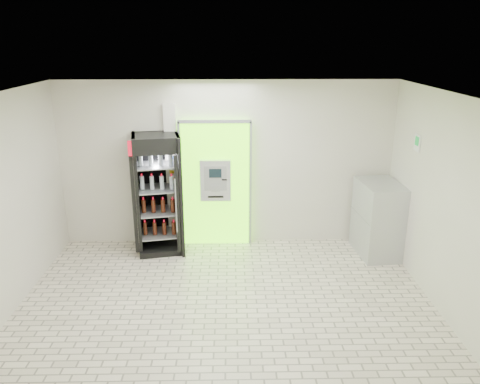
{
  "coord_description": "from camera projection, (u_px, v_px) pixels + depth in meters",
  "views": [
    {
      "loc": [
        0.08,
        -5.69,
        3.68
      ],
      "look_at": [
        0.22,
        1.2,
        1.4
      ],
      "focal_mm": 35.0,
      "sensor_mm": 36.0,
      "label": 1
    }
  ],
  "objects": [
    {
      "name": "ground",
      "position": [
        226.0,
        313.0,
        6.56
      ],
      "size": [
        6.0,
        6.0,
        0.0
      ],
      "primitive_type": "plane",
      "color": "beige",
      "rests_on": "ground"
    },
    {
      "name": "beverage_cooler",
      "position": [
        159.0,
        196.0,
        8.25
      ],
      "size": [
        0.92,
        0.87,
        2.12
      ],
      "rotation": [
        0.0,
        0.0,
        0.2
      ],
      "color": "black",
      "rests_on": "ground"
    },
    {
      "name": "pillar",
      "position": [
        173.0,
        176.0,
        8.46
      ],
      "size": [
        0.22,
        0.11,
        2.6
      ],
      "color": "silver",
      "rests_on": "ground"
    },
    {
      "name": "atm_assembly",
      "position": [
        216.0,
        183.0,
        8.48
      ],
      "size": [
        1.3,
        0.24,
        2.33
      ],
      "color": "#63EE0D",
      "rests_on": "ground"
    },
    {
      "name": "room_shell",
      "position": [
        225.0,
        189.0,
        5.98
      ],
      "size": [
        6.0,
        6.0,
        6.0
      ],
      "color": "silver",
      "rests_on": "ground"
    },
    {
      "name": "exit_sign",
      "position": [
        417.0,
        143.0,
        7.28
      ],
      "size": [
        0.02,
        0.22,
        0.26
      ],
      "color": "white",
      "rests_on": "room_shell"
    },
    {
      "name": "steel_cabinet",
      "position": [
        378.0,
        219.0,
        8.2
      ],
      "size": [
        0.74,
        1.03,
        1.31
      ],
      "rotation": [
        0.0,
        0.0,
        0.09
      ],
      "color": "#B4B7BC",
      "rests_on": "ground"
    }
  ]
}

